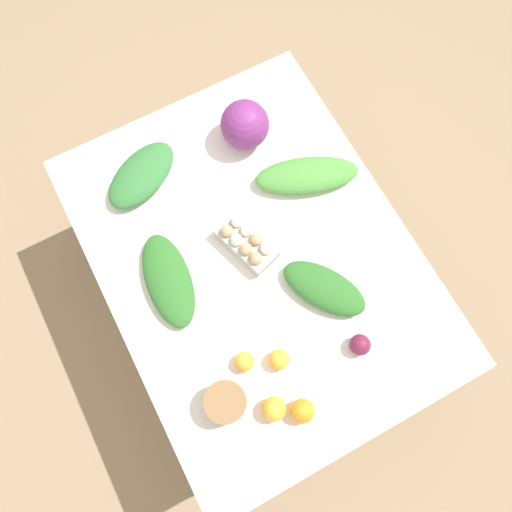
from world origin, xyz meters
TOP-DOWN VIEW (x-y plane):
  - ground_plane at (0.00, 0.00)m, footprint 8.00×8.00m
  - dining_table at (0.00, 0.00)m, footprint 1.43×1.07m
  - cabbage_purple at (0.45, -0.19)m, footprint 0.18×0.18m
  - egg_carton at (0.05, 0.01)m, footprint 0.25×0.17m
  - paper_bag at (-0.39, 0.32)m, footprint 0.14×0.14m
  - greens_bunch_chard at (-0.22, -0.15)m, footprint 0.34×0.29m
  - greens_bunch_beet_tops at (0.47, 0.23)m, footprint 0.28×0.35m
  - greens_bunch_kale at (0.18, -0.31)m, footprint 0.27×0.41m
  - greens_bunch_dandelion at (0.06, 0.31)m, footprint 0.37×0.20m
  - beet_root at (-0.44, -0.16)m, footprint 0.07×0.07m
  - orange_0 at (-0.48, 0.19)m, footprint 0.08×0.08m
  - orange_1 at (-0.35, 0.10)m, footprint 0.07×0.07m
  - orange_2 at (-0.53, 0.12)m, footprint 0.08×0.08m
  - orange_3 at (-0.31, 0.21)m, footprint 0.07×0.07m

SIDE VIEW (x-z plane):
  - ground_plane at x=0.00m, z-range 0.00..0.00m
  - dining_table at x=0.00m, z-range 0.28..0.98m
  - greens_bunch_dandelion at x=0.06m, z-range 0.70..0.77m
  - orange_3 at x=-0.31m, z-range 0.70..0.77m
  - orange_1 at x=-0.35m, z-range 0.70..0.77m
  - greens_bunch_chard at x=-0.22m, z-range 0.70..0.77m
  - beet_root at x=-0.44m, z-range 0.70..0.77m
  - greens_bunch_beet_tops at x=0.47m, z-range 0.70..0.78m
  - greens_bunch_kale at x=0.18m, z-range 0.70..0.78m
  - orange_2 at x=-0.53m, z-range 0.70..0.78m
  - orange_0 at x=-0.48m, z-range 0.70..0.78m
  - egg_carton at x=0.05m, z-range 0.70..0.79m
  - paper_bag at x=-0.39m, z-range 0.70..0.80m
  - cabbage_purple at x=0.45m, z-range 0.70..0.88m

